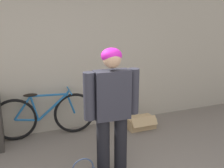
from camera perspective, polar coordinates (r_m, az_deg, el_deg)
wall_back at (r=4.45m, az=-10.54°, el=6.11°), size 8.00×0.07×2.60m
person at (r=3.08m, az=-0.01°, el=-4.89°), size 0.68×0.23×1.61m
bicycle at (r=4.44m, az=-14.29°, el=-6.58°), size 1.65×0.46×0.77m
cardboard_box at (r=4.74m, az=6.19°, el=-8.34°), size 0.49×0.37×0.25m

